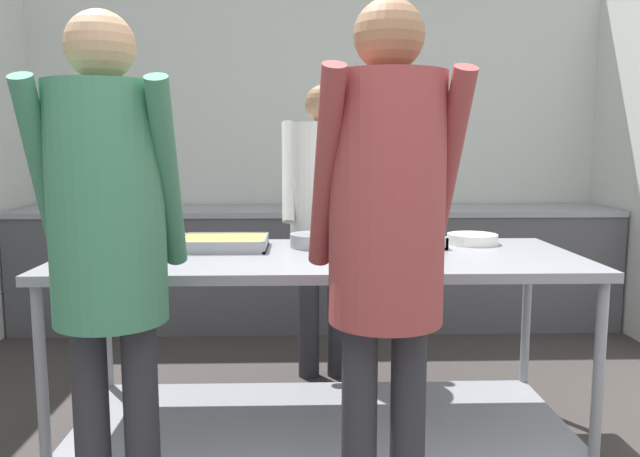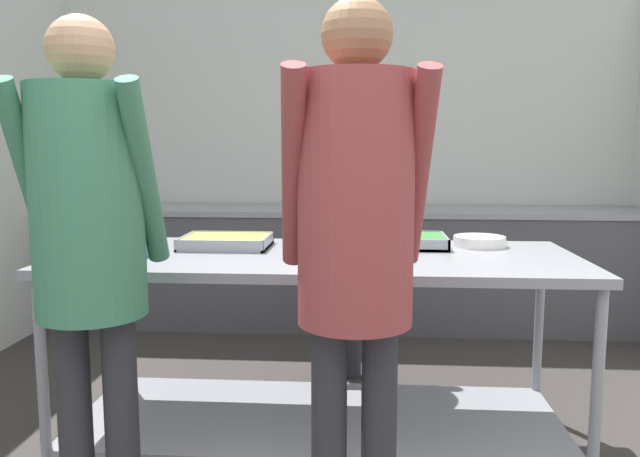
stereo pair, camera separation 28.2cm
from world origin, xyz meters
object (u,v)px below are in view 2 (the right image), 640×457
object	(u,v)px
guest_serving_right	(89,228)
water_bottle	(332,193)
broccoli_bowl	(140,247)
plate_stack	(479,241)
serving_tray_vegetables	(226,242)
cook_behind_counter	(337,201)
sauce_pan	(317,240)
serving_tray_roast	(405,241)
guest_serving_left	(355,229)

from	to	relation	value
guest_serving_right	water_bottle	distance (m)	2.78
broccoli_bowl	plate_stack	size ratio (longest dim) A/B	0.75
serving_tray_vegetables	cook_behind_counter	distance (m)	0.86
broccoli_bowl	sauce_pan	xyz separation A→B (m)	(0.75, 0.27, 0.00)
serving_tray_roast	guest_serving_left	bearing A→B (deg)	-101.41
broccoli_bowl	serving_tray_roast	distance (m)	1.21
cook_behind_counter	sauce_pan	bearing A→B (deg)	-95.28
plate_stack	guest_serving_right	xyz separation A→B (m)	(-1.42, -1.04, 0.18)
sauce_pan	water_bottle	bearing A→B (deg)	90.67
broccoli_bowl	cook_behind_counter	bearing A→B (deg)	48.72
serving_tray_vegetables	serving_tray_roast	bearing A→B (deg)	5.74
sauce_pan	guest_serving_left	distance (m)	1.06
water_bottle	plate_stack	bearing A→B (deg)	-64.89
serving_tray_roast	guest_serving_right	distance (m)	1.48
guest_serving_right	guest_serving_left	bearing A→B (deg)	-4.52
guest_serving_left	guest_serving_right	distance (m)	0.86
sauce_pan	cook_behind_counter	bearing A→B (deg)	84.72
plate_stack	guest_serving_left	world-z (taller)	guest_serving_left
serving_tray_vegetables	water_bottle	world-z (taller)	water_bottle
serving_tray_vegetables	sauce_pan	world-z (taller)	sauce_pan
guest_serving_left	serving_tray_roast	bearing A→B (deg)	78.59
cook_behind_counter	guest_serving_right	bearing A→B (deg)	-114.05
sauce_pan	cook_behind_counter	world-z (taller)	cook_behind_counter
broccoli_bowl	plate_stack	world-z (taller)	broccoli_bowl
guest_serving_right	sauce_pan	bearing A→B (deg)	55.37
broccoli_bowl	plate_stack	xyz separation A→B (m)	(1.52, 0.35, -0.01)
serving_tray_roast	sauce_pan	bearing A→B (deg)	-173.33
serving_tray_roast	cook_behind_counter	bearing A→B (deg)	119.72
guest_serving_right	plate_stack	bearing A→B (deg)	36.01
serving_tray_vegetables	plate_stack	world-z (taller)	serving_tray_vegetables
guest_serving_left	broccoli_bowl	bearing A→B (deg)	141.39
sauce_pan	cook_behind_counter	size ratio (longest dim) A/B	0.22
broccoli_bowl	serving_tray_vegetables	xyz separation A→B (m)	(0.33, 0.23, -0.01)
serving_tray_roast	guest_serving_right	xyz separation A→B (m)	(-1.07, -1.01, 0.18)
plate_stack	cook_behind_counter	world-z (taller)	cook_behind_counter
cook_behind_counter	broccoli_bowl	bearing A→B (deg)	-131.28
broccoli_bowl	sauce_pan	size ratio (longest dim) A/B	0.50
serving_tray_vegetables	plate_stack	distance (m)	1.19
broccoli_bowl	cook_behind_counter	xyz separation A→B (m)	(0.81, 0.93, 0.13)
serving_tray_roast	plate_stack	world-z (taller)	serving_tray_roast
serving_tray_vegetables	guest_serving_right	bearing A→B (deg)	-104.39
broccoli_bowl	plate_stack	bearing A→B (deg)	12.83
serving_tray_vegetables	guest_serving_right	world-z (taller)	guest_serving_right
sauce_pan	plate_stack	xyz separation A→B (m)	(0.76, 0.08, -0.01)
serving_tray_vegetables	guest_serving_left	xyz separation A→B (m)	(0.62, -0.99, 0.20)
guest_serving_right	cook_behind_counter	xyz separation A→B (m)	(0.72, 1.62, -0.05)
sauce_pan	cook_behind_counter	distance (m)	0.68
serving_tray_vegetables	guest_serving_right	size ratio (longest dim) A/B	0.23
guest_serving_right	serving_tray_roast	bearing A→B (deg)	43.16
serving_tray_vegetables	water_bottle	size ratio (longest dim) A/B	1.61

